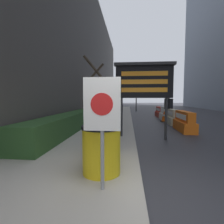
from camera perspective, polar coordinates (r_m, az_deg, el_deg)
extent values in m
plane|color=#2D2D33|center=(2.96, 10.69, -27.48)|extent=(120.00, 120.00, 0.00)
cube|color=#A39E93|center=(3.27, -24.37, -23.29)|extent=(3.47, 56.00, 0.12)
cube|color=#4C4742|center=(13.49, -10.48, 23.25)|extent=(0.40, 50.40, 11.85)
cube|color=#284C23|center=(8.20, -13.31, -3.08)|extent=(0.90, 7.82, 0.77)
cylinder|color=#4C3D2D|center=(12.49, -5.71, 4.42)|extent=(0.37, 0.37, 2.87)
cylinder|color=#4C3D2D|center=(11.92, -5.58, 13.67)|extent=(1.52, 0.55, 1.82)
cylinder|color=#4C3D2D|center=(13.24, -5.66, 12.38)|extent=(1.38, 0.37, 1.53)
cylinder|color=#4C3D2D|center=(13.15, -5.62, 9.55)|extent=(1.30, 0.37, 0.83)
cylinder|color=yellow|center=(3.45, -3.48, -12.56)|extent=(0.73, 0.73, 0.86)
cylinder|color=black|center=(3.35, -3.51, -4.97)|extent=(0.76, 0.76, 0.06)
cylinder|color=yellow|center=(4.42, -2.73, -8.76)|extent=(0.73, 0.73, 0.86)
cylinder|color=black|center=(4.33, -2.76, -2.80)|extent=(0.76, 0.76, 0.06)
cylinder|color=gray|center=(2.79, -3.17, -11.47)|extent=(0.06, 0.06, 1.35)
cube|color=white|center=(2.66, -3.29, 2.56)|extent=(0.57, 0.04, 0.82)
cylinder|color=red|center=(2.64, -3.37, 2.54)|extent=(0.34, 0.01, 0.34)
cylinder|color=#28282B|center=(6.67, 3.07, -2.20)|extent=(0.10, 0.10, 1.58)
cylinder|color=#28282B|center=(6.82, 17.22, -2.25)|extent=(0.10, 0.10, 1.58)
cube|color=black|center=(6.68, 10.39, 9.60)|extent=(2.08, 0.24, 1.18)
cube|color=#28282B|center=(6.69, 10.52, 15.12)|extent=(2.20, 0.34, 0.10)
cube|color=orange|center=(6.58, 10.52, 12.26)|extent=(1.67, 0.02, 0.17)
cube|color=orange|center=(6.55, 10.49, 9.70)|extent=(1.67, 0.02, 0.17)
cube|color=orange|center=(6.53, 10.45, 7.12)|extent=(1.67, 0.02, 0.17)
cube|color=orange|center=(9.08, 22.53, -4.27)|extent=(0.59, 1.94, 0.47)
cube|color=orange|center=(9.03, 22.62, -1.29)|extent=(0.35, 1.94, 0.47)
cube|color=white|center=(8.97, 21.47, -1.29)|extent=(0.02, 1.55, 0.24)
cube|color=beige|center=(11.28, 19.08, -2.59)|extent=(0.56, 1.72, 0.45)
cube|color=beige|center=(11.24, 19.14, -0.29)|extent=(0.34, 1.72, 0.45)
cube|color=white|center=(11.20, 18.25, -0.29)|extent=(0.02, 1.38, 0.23)
cube|color=silver|center=(13.23, 17.02, -1.49)|extent=(0.61, 1.85, 0.47)
cube|color=silver|center=(13.20, 17.07, 0.55)|extent=(0.36, 1.85, 0.47)
cube|color=white|center=(13.16, 16.24, 0.56)|extent=(0.02, 1.48, 0.24)
cube|color=red|center=(15.37, 15.38, -0.74)|extent=(0.55, 2.13, 0.42)
cube|color=red|center=(15.34, 15.41, 0.83)|extent=(0.33, 2.13, 0.42)
cube|color=white|center=(15.31, 14.76, 0.83)|extent=(0.02, 1.70, 0.21)
cube|color=black|center=(12.23, 16.60, -2.97)|extent=(0.43, 0.43, 0.04)
cone|color=#EA560F|center=(12.19, 16.64, -1.19)|extent=(0.34, 0.34, 0.72)
cylinder|color=white|center=(12.18, 16.64, -1.02)|extent=(0.20, 0.20, 0.10)
cylinder|color=#2D2D30|center=(21.29, 7.93, 6.22)|extent=(0.12, 0.12, 4.46)
cube|color=black|center=(21.27, 8.01, 11.12)|extent=(0.28, 0.28, 0.84)
sphere|color=red|center=(21.15, 8.04, 11.92)|extent=(0.15, 0.15, 0.15)
sphere|color=#392C06|center=(21.12, 8.03, 11.17)|extent=(0.15, 0.15, 0.15)
sphere|color=black|center=(21.09, 8.02, 10.41)|extent=(0.15, 0.15, 0.15)
cylinder|color=#333338|center=(11.84, 17.51, -1.21)|extent=(0.14, 0.14, 0.87)
cylinder|color=#333338|center=(11.88, 18.28, -1.22)|extent=(0.14, 0.14, 0.87)
cube|color=black|center=(11.81, 17.99, 2.54)|extent=(0.51, 0.55, 0.69)
sphere|color=tan|center=(11.81, 18.04, 4.79)|extent=(0.24, 0.24, 0.24)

